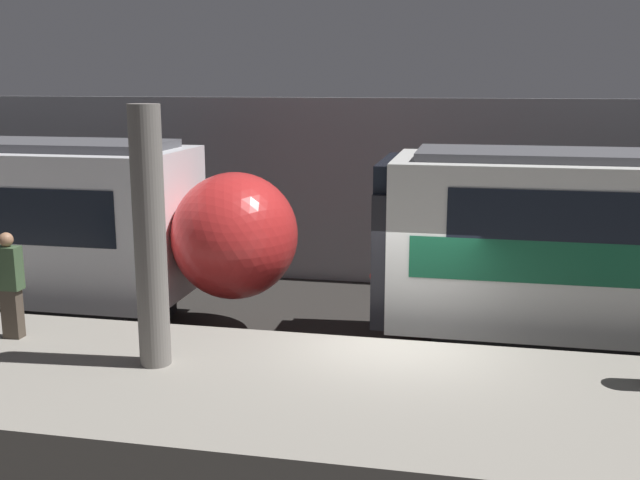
% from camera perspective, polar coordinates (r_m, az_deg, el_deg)
% --- Properties ---
extents(ground_plane, '(120.00, 120.00, 0.00)m').
position_cam_1_polar(ground_plane, '(12.25, 5.68, -11.81)').
color(ground_plane, '#282623').
extents(platform, '(40.00, 4.04, 0.97)m').
position_cam_1_polar(platform, '(10.23, 4.50, -13.84)').
color(platform, gray).
rests_on(platform, ground).
extents(station_rear_barrier, '(50.00, 0.15, 4.54)m').
position_cam_1_polar(station_rear_barrier, '(18.26, 8.11, 3.51)').
color(station_rear_barrier, '#939399').
rests_on(station_rear_barrier, ground).
extents(support_pillar_near, '(0.44, 0.44, 3.67)m').
position_cam_1_polar(support_pillar_near, '(10.61, -12.83, 0.12)').
color(support_pillar_near, slate).
rests_on(support_pillar_near, platform).
extents(person_waiting, '(0.38, 0.24, 1.69)m').
position_cam_1_polar(person_waiting, '(12.62, -22.56, -3.02)').
color(person_waiting, '#473D33').
rests_on(person_waiting, platform).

